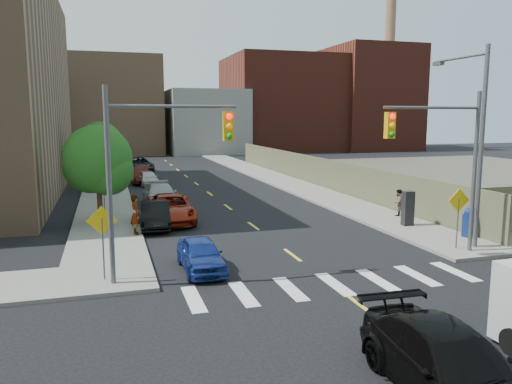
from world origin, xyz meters
TOP-DOWN VIEW (x-y plane):
  - ground at (0.00, 0.00)m, footprint 160.00×160.00m
  - sidewalk_nw at (-7.75, 41.50)m, footprint 3.50×73.00m
  - sidewalk_ne at (7.75, 41.50)m, footprint 3.50×73.00m
  - fence_north at (9.60, 28.00)m, footprint 0.12×44.00m
  - gravel_lot at (28.00, 30.00)m, footprint 36.00×42.00m
  - bg_bldg_west at (-22.00, 70.00)m, footprint 14.00×18.00m
  - bg_bldg_midwest at (-6.00, 72.00)m, footprint 14.00×16.00m
  - bg_bldg_center at (8.00, 70.00)m, footprint 12.00×16.00m
  - bg_bldg_east at (22.00, 72.00)m, footprint 18.00×18.00m
  - bg_bldg_fareast at (38.00, 70.00)m, footprint 14.00×16.00m
  - smokestack at (42.00, 70.00)m, footprint 1.80×1.80m
  - signal_nw at (-5.98, 6.00)m, footprint 4.59×0.30m
  - signal_ne at (5.98, 6.00)m, footprint 4.59×0.30m
  - streetlight_ne at (8.20, 6.90)m, footprint 0.25×3.70m
  - warn_sign_nw at (-7.80, 6.50)m, footprint 1.06×0.06m
  - warn_sign_ne at (7.20, 6.50)m, footprint 1.06×0.06m
  - warn_sign_midwest at (-7.80, 20.00)m, footprint 1.06×0.06m
  - tree_west_near at (-8.00, 16.05)m, footprint 3.66×3.64m
  - tree_west_far at (-8.00, 31.05)m, footprint 3.66×3.64m
  - parked_car_blue at (-4.20, 7.00)m, footprint 1.57×3.78m
  - parked_car_black at (-5.17, 15.17)m, footprint 1.79×4.36m
  - parked_car_red at (-4.20, 16.45)m, footprint 2.83×5.70m
  - parked_car_silver at (-4.20, 21.92)m, footprint 2.18×5.10m
  - parked_car_white at (-4.20, 32.12)m, footprint 1.86×3.89m
  - parked_car_maroon at (-4.82, 33.74)m, footprint 1.82×4.49m
  - parked_car_grey at (-4.20, 43.42)m, footprint 3.04×5.70m
  - black_sedan at (-0.80, -3.39)m, footprint 2.37×5.38m
  - mailbox at (9.20, 8.07)m, footprint 0.65×0.53m
  - payphone at (7.80, 11.20)m, footprint 0.57×0.48m
  - pedestrian_west at (-6.30, 13.30)m, footprint 0.59×0.79m
  - pedestrian_east at (8.78, 13.66)m, footprint 0.91×0.81m

SIDE VIEW (x-z plane):
  - ground at x=0.00m, z-range 0.00..0.00m
  - gravel_lot at x=28.00m, z-range 0.00..0.06m
  - sidewalk_nw at x=-7.75m, z-range 0.00..0.15m
  - sidewalk_ne at x=7.75m, z-range 0.00..0.15m
  - parked_car_blue at x=-4.20m, z-range 0.00..1.28m
  - parked_car_white at x=-4.20m, z-range 0.00..1.28m
  - parked_car_black at x=-5.17m, z-range 0.00..1.41m
  - parked_car_maroon at x=-4.82m, z-range 0.00..1.45m
  - parked_car_silver at x=-4.20m, z-range 0.00..1.46m
  - parked_car_grey at x=-4.20m, z-range 0.00..1.52m
  - black_sedan at x=-0.80m, z-range 0.00..1.54m
  - parked_car_red at x=-4.20m, z-range 0.00..1.55m
  - mailbox at x=9.20m, z-range 0.13..1.56m
  - pedestrian_east at x=8.78m, z-range 0.15..1.71m
  - payphone at x=7.80m, z-range 0.15..2.00m
  - pedestrian_west at x=-6.30m, z-range 0.15..2.12m
  - fence_north at x=9.60m, z-range 0.00..2.50m
  - warn_sign_nw at x=-7.80m, z-range 0.58..3.41m
  - warn_sign_ne at x=7.20m, z-range 0.58..3.41m
  - warn_sign_midwest at x=-7.80m, z-range 0.58..3.41m
  - tree_west_near at x=-8.00m, z-range 0.72..6.24m
  - tree_west_far at x=-8.00m, z-range 0.72..6.24m
  - signal_nw at x=-5.98m, z-range 1.03..8.03m
  - signal_ne at x=5.98m, z-range 1.03..8.03m
  - bg_bldg_center at x=8.00m, z-range 0.00..10.00m
  - streetlight_ne at x=8.20m, z-range 0.72..9.72m
  - bg_bldg_west at x=-22.00m, z-range 0.00..12.00m
  - bg_bldg_midwest at x=-6.00m, z-range 0.00..15.00m
  - bg_bldg_east at x=22.00m, z-range 0.00..16.00m
  - bg_bldg_fareast at x=38.00m, z-range 0.00..18.00m
  - smokestack at x=42.00m, z-range 0.00..28.00m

